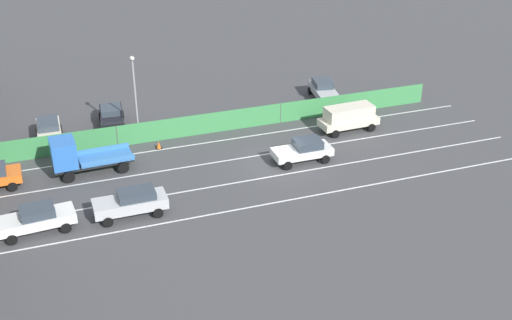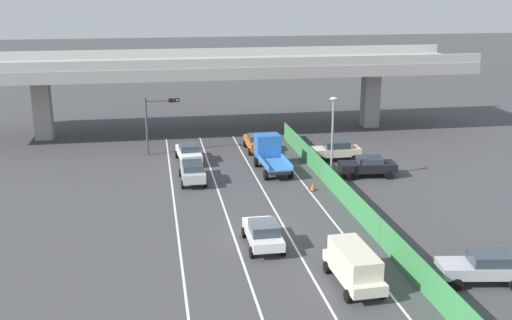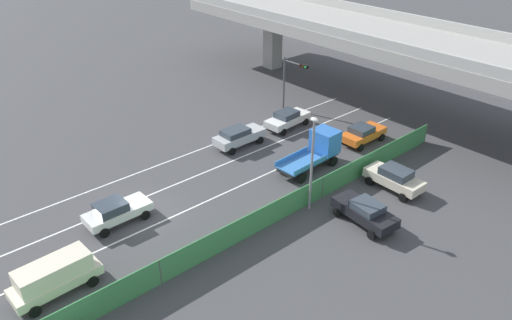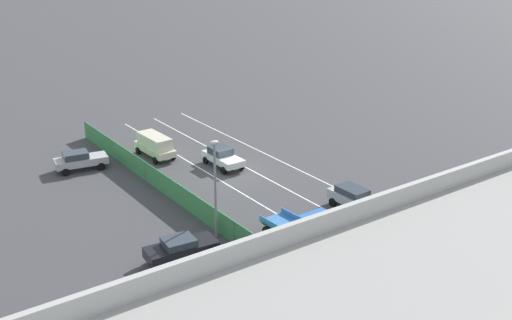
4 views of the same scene
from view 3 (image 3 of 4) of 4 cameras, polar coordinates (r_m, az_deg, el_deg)
ground_plane at (r=34.45m, az=-12.79°, el=-5.96°), size 300.00×300.00×0.00m
lane_line_left_edge at (r=39.75m, az=-11.64°, el=-0.75°), size 0.14×43.68×0.01m
lane_line_mid_left at (r=37.22m, az=-8.99°, el=-2.67°), size 0.14×43.68×0.01m
lane_line_mid_right at (r=34.84m, az=-5.94°, el=-4.86°), size 0.14×43.68×0.01m
lane_line_right_edge at (r=32.62m, az=-2.45°, el=-7.34°), size 0.14×43.68×0.01m
elevated_overpass at (r=49.32m, az=15.93°, el=12.93°), size 52.95×10.11×8.20m
green_fence at (r=31.11m, az=-0.56°, el=-7.44°), size 0.10×39.78×1.68m
car_hatchback_white at (r=45.13m, az=3.65°, el=4.82°), size 2.26×4.69×1.61m
car_sedan_white at (r=33.46m, az=-15.89°, el=-5.70°), size 2.02×4.30×1.63m
car_taxi_orange at (r=43.26m, az=12.25°, el=3.05°), size 2.07×4.33×1.58m
car_van_cream at (r=29.09m, az=-22.27°, el=-12.24°), size 2.14×4.79×2.03m
car_sedan_silver at (r=41.69m, az=-2.01°, el=2.79°), size 1.96×4.57×1.66m
flatbed_truck_blue at (r=38.89m, az=7.18°, el=1.28°), size 2.45×5.56×2.74m
parked_sedan_dark at (r=32.93m, az=12.49°, el=-5.81°), size 4.64×2.37×1.60m
parked_sedan_cream at (r=37.01m, az=15.70°, el=-1.97°), size 4.34×2.04×1.72m
traffic_light at (r=47.66m, az=4.18°, el=9.77°), size 3.08×0.42×5.23m
street_lamp at (r=32.04m, az=6.53°, el=0.55°), size 0.60×0.36×6.81m
traffic_cone at (r=34.35m, az=2.72°, el=-4.75°), size 0.47×0.47×0.56m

